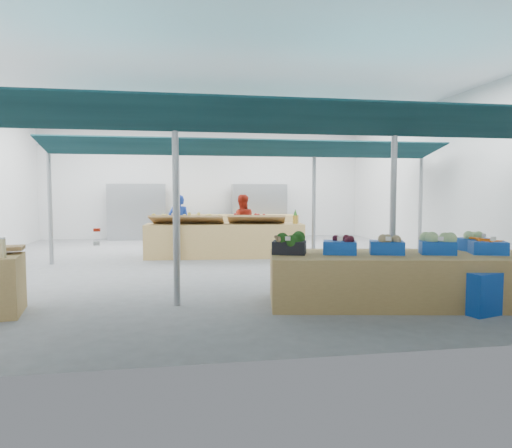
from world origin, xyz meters
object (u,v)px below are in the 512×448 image
(crate_stack, at_px, (482,293))
(vendor_right, at_px, (242,223))
(veg_counter, at_px, (400,279))
(fruit_counter, at_px, (225,240))
(vendor_left, at_px, (179,224))

(crate_stack, relative_size, vendor_right, 0.36)
(veg_counter, relative_size, vendor_right, 2.41)
(fruit_counter, distance_m, crate_stack, 6.99)
(vendor_left, bearing_deg, veg_counter, 122.03)
(vendor_left, height_order, vendor_right, same)
(fruit_counter, relative_size, crate_stack, 6.86)
(crate_stack, bearing_deg, vendor_right, 108.17)
(fruit_counter, relative_size, vendor_right, 2.50)
(vendor_right, bearing_deg, fruit_counter, 66.39)
(fruit_counter, bearing_deg, vendor_left, 142.49)
(fruit_counter, height_order, crate_stack, fruit_counter)
(crate_stack, xyz_separation_m, vendor_left, (-4.23, 7.39, 0.53))
(vendor_right, bearing_deg, vendor_left, 5.00)
(veg_counter, xyz_separation_m, vendor_left, (-3.39, 6.64, 0.44))
(fruit_counter, bearing_deg, crate_stack, -59.32)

